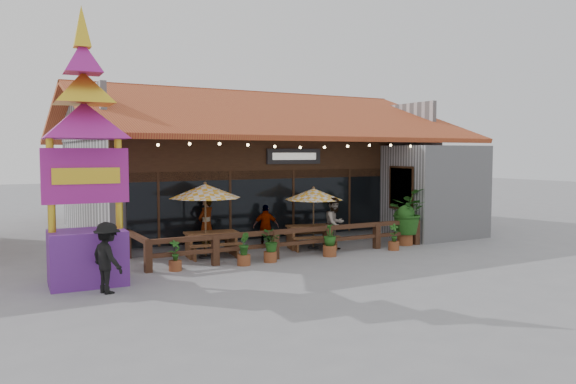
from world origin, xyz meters
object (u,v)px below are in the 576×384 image
picnic_table_right (311,233)px  thai_sign_tower (84,128)px  umbrella_left (205,191)px  umbrella_right (314,194)px  picnic_table_left (211,240)px  tropical_plant (405,213)px  pedestrian (107,258)px

picnic_table_right → thai_sign_tower: size_ratio=0.27×
thai_sign_tower → umbrella_left: bearing=26.5°
umbrella_right → picnic_table_left: (-3.67, 0.30, -1.35)m
tropical_plant → pedestrian: (-10.83, -1.91, -0.32)m
picnic_table_left → tropical_plant: bearing=-10.7°
umbrella_right → picnic_table_left: umbrella_right is taller
umbrella_left → picnic_table_left: 1.59m
pedestrian → thai_sign_tower: bearing=-5.5°
picnic_table_right → umbrella_right: bearing=-36.8°
picnic_table_left → picnic_table_right: 3.62m
umbrella_left → umbrella_right: 3.91m
umbrella_left → thai_sign_tower: thai_sign_tower is taller
picnic_table_right → thai_sign_tower: thai_sign_tower is taller
picnic_table_right → thai_sign_tower: bearing=-166.9°
umbrella_left → picnic_table_right: 4.15m
thai_sign_tower → tropical_plant: (11.09, 0.75, -2.77)m
thai_sign_tower → tropical_plant: bearing=3.9°
picnic_table_right → thai_sign_tower: 8.65m
picnic_table_right → pedestrian: size_ratio=1.16×
pedestrian → picnic_table_left: bearing=-68.3°
umbrella_left → umbrella_right: umbrella_left is taller
thai_sign_tower → tropical_plant: size_ratio=3.65×
umbrella_left → pedestrian: bearing=-139.6°
umbrella_left → pedestrian: 4.97m
umbrella_left → thai_sign_tower: bearing=-153.5°
tropical_plant → pedestrian: tropical_plant is taller
umbrella_right → thai_sign_tower: size_ratio=0.31×
thai_sign_tower → pedestrian: 3.31m
picnic_table_right → pedestrian: (-7.50, -2.96, 0.31)m
umbrella_left → pedestrian: (-3.66, -3.11, -1.26)m
picnic_table_left → picnic_table_right: size_ratio=0.92×
umbrella_right → tropical_plant: size_ratio=1.12×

